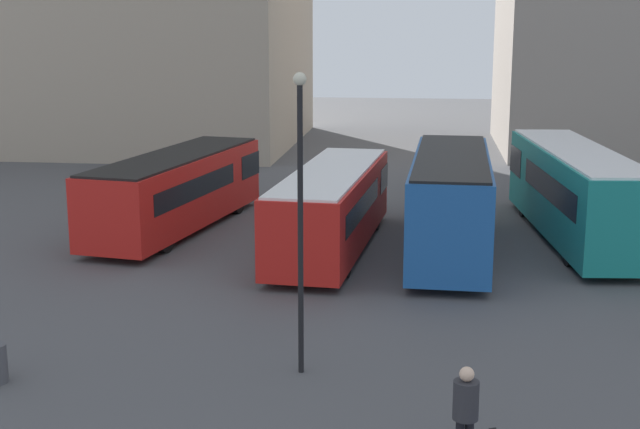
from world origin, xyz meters
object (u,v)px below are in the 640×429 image
at_px(bus_0, 177,188).
at_px(lamp_post_2, 300,204).
at_px(bus_1, 332,206).
at_px(bus_2, 451,200).
at_px(bus_3, 575,190).
at_px(traveler, 466,406).

relative_size(bus_0, lamp_post_2, 1.64).
xyz_separation_m(bus_1, bus_2, (3.94, -0.02, 0.30)).
relative_size(bus_3, lamp_post_2, 1.81).
relative_size(bus_2, traveler, 5.85).
xyz_separation_m(bus_0, lamp_post_2, (6.45, -13.10, 2.27)).
distance_m(bus_0, traveler, 19.47).
bearing_deg(bus_2, bus_1, 91.57).
relative_size(bus_0, bus_2, 1.04).
height_order(bus_0, traveler, bus_0).
distance_m(traveler, lamp_post_2, 5.72).
bearing_deg(traveler, lamp_post_2, 22.97).
relative_size(bus_2, lamp_post_2, 1.57).
relative_size(bus_1, bus_2, 1.02).
height_order(bus_3, traveler, bus_3).
distance_m(bus_2, lamp_post_2, 11.51).
relative_size(bus_2, bus_3, 0.87).
bearing_deg(bus_2, traveler, -178.34).
height_order(bus_1, traveler, bus_1).
distance_m(bus_1, bus_3, 8.73).
xyz_separation_m(bus_1, traveler, (3.89, -14.49, -0.45)).
xyz_separation_m(bus_2, lamp_post_2, (-3.46, -10.80, 2.00)).
bearing_deg(bus_0, lamp_post_2, -143.99).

